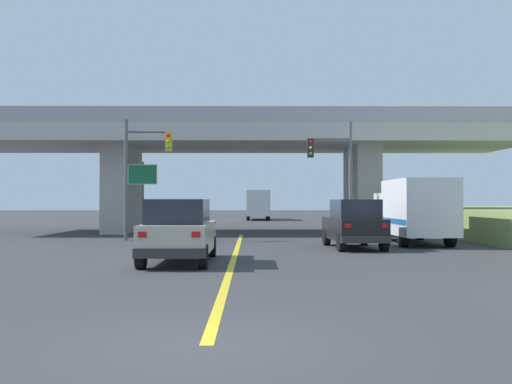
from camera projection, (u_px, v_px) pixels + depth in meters
The scene contains 10 objects.
ground at pixel (242, 232), 35.61m from camera, with size 160.00×160.00×0.00m, color #353538.
overpass_bridge at pixel (242, 150), 35.68m from camera, with size 33.98×8.55×7.19m.
lane_divider_stripe at pixel (235, 256), 20.30m from camera, with size 0.20×25.05×0.01m, color yellow.
suv_lead at pixel (179, 231), 18.16m from camera, with size 2.05×4.76×2.02m.
suv_crossing at pixel (354, 224), 23.58m from camera, with size 2.14×4.38×2.02m.
box_truck at pixel (414, 210), 26.18m from camera, with size 2.33×6.53×2.92m.
traffic_signal_nearside at pixel (337, 167), 29.02m from camera, with size 2.28×0.36×6.00m.
traffic_signal_farside at pixel (140, 164), 28.24m from camera, with size 2.36×0.36×5.98m.
highway_sign at pixel (143, 181), 33.12m from camera, with size 1.70×0.17×4.23m.
semi_truck_distant at pixel (258, 204), 58.51m from camera, with size 2.33×7.33×2.99m.
Camera 1 is at (0.62, -7.81, 1.98)m, focal length 40.12 mm.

